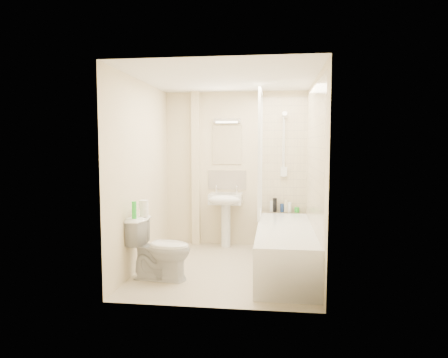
# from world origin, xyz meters

# --- Properties ---
(floor) EXTENTS (2.50, 2.50, 0.00)m
(floor) POSITION_xyz_m (0.00, 0.00, 0.00)
(floor) COLOR beige
(floor) RESTS_ON ground
(wall_back) EXTENTS (2.20, 0.02, 2.40)m
(wall_back) POSITION_xyz_m (0.00, 1.25, 1.20)
(wall_back) COLOR beige
(wall_back) RESTS_ON ground
(wall_left) EXTENTS (0.02, 2.50, 2.40)m
(wall_left) POSITION_xyz_m (-1.10, 0.00, 1.20)
(wall_left) COLOR beige
(wall_left) RESTS_ON ground
(wall_right) EXTENTS (0.02, 2.50, 2.40)m
(wall_right) POSITION_xyz_m (1.10, 0.00, 1.20)
(wall_right) COLOR beige
(wall_right) RESTS_ON ground
(ceiling) EXTENTS (2.20, 2.50, 0.02)m
(ceiling) POSITION_xyz_m (0.00, 0.00, 2.40)
(ceiling) COLOR white
(ceiling) RESTS_ON wall_back
(tile_back) EXTENTS (0.70, 0.01, 1.75)m
(tile_back) POSITION_xyz_m (0.75, 1.24, 1.42)
(tile_back) COLOR beige
(tile_back) RESTS_ON wall_back
(tile_right) EXTENTS (0.01, 2.10, 1.75)m
(tile_right) POSITION_xyz_m (1.09, 0.00, 1.42)
(tile_right) COLOR beige
(tile_right) RESTS_ON wall_right
(pipe_boxing) EXTENTS (0.12, 0.12, 2.40)m
(pipe_boxing) POSITION_xyz_m (-0.62, 1.19, 1.20)
(pipe_boxing) COLOR beige
(pipe_boxing) RESTS_ON ground
(splashback) EXTENTS (0.60, 0.02, 0.30)m
(splashback) POSITION_xyz_m (-0.13, 1.24, 1.03)
(splashback) COLOR beige
(splashback) RESTS_ON wall_back
(mirror) EXTENTS (0.46, 0.01, 0.60)m
(mirror) POSITION_xyz_m (-0.13, 1.24, 1.58)
(mirror) COLOR white
(mirror) RESTS_ON wall_back
(strip_light) EXTENTS (0.42, 0.07, 0.07)m
(strip_light) POSITION_xyz_m (-0.13, 1.22, 1.95)
(strip_light) COLOR silver
(strip_light) RESTS_ON wall_back
(bathtub) EXTENTS (0.70, 2.10, 0.55)m
(bathtub) POSITION_xyz_m (0.75, 0.00, 0.29)
(bathtub) COLOR white
(bathtub) RESTS_ON ground
(shower_screen) EXTENTS (0.04, 0.92, 1.80)m
(shower_screen) POSITION_xyz_m (0.40, 0.80, 1.45)
(shower_screen) COLOR white
(shower_screen) RESTS_ON bathtub
(shower_fixture) EXTENTS (0.10, 0.16, 0.99)m
(shower_fixture) POSITION_xyz_m (0.75, 1.19, 1.55)
(shower_fixture) COLOR white
(shower_fixture) RESTS_ON wall_back
(pedestal_sink) EXTENTS (0.49, 0.46, 0.95)m
(pedestal_sink) POSITION_xyz_m (-0.13, 1.01, 0.67)
(pedestal_sink) COLOR white
(pedestal_sink) RESTS_ON ground
(bottle_white_a) EXTENTS (0.05, 0.05, 0.17)m
(bottle_white_a) POSITION_xyz_m (0.57, 1.16, 0.64)
(bottle_white_a) COLOR silver
(bottle_white_a) RESTS_ON bathtub
(bottle_black_b) EXTENTS (0.06, 0.06, 0.21)m
(bottle_black_b) POSITION_xyz_m (0.62, 1.16, 0.66)
(bottle_black_b) COLOR black
(bottle_black_b) RESTS_ON bathtub
(bottle_blue) EXTENTS (0.06, 0.06, 0.13)m
(bottle_blue) POSITION_xyz_m (0.73, 1.16, 0.61)
(bottle_blue) COLOR navy
(bottle_blue) RESTS_ON bathtub
(bottle_cream) EXTENTS (0.06, 0.06, 0.19)m
(bottle_cream) POSITION_xyz_m (0.79, 1.16, 0.64)
(bottle_cream) COLOR beige
(bottle_cream) RESTS_ON bathtub
(bottle_white_b) EXTENTS (0.06, 0.06, 0.15)m
(bottle_white_b) POSITION_xyz_m (0.84, 1.16, 0.63)
(bottle_white_b) COLOR white
(bottle_white_b) RESTS_ON bathtub
(bottle_green) EXTENTS (0.07, 0.07, 0.08)m
(bottle_green) POSITION_xyz_m (0.95, 1.16, 0.59)
(bottle_green) COLOR green
(bottle_green) RESTS_ON bathtub
(toilet) EXTENTS (0.54, 0.80, 0.74)m
(toilet) POSITION_xyz_m (-0.72, -0.49, 0.37)
(toilet) COLOR white
(toilet) RESTS_ON ground
(toilet_roll_lower) EXTENTS (0.10, 0.10, 0.09)m
(toilet_roll_lower) POSITION_xyz_m (-0.93, -0.42, 0.78)
(toilet_roll_lower) COLOR white
(toilet_roll_lower) RESTS_ON toilet
(toilet_roll_upper) EXTENTS (0.12, 0.12, 0.10)m
(toilet_roll_upper) POSITION_xyz_m (-0.94, -0.41, 0.87)
(toilet_roll_upper) COLOR white
(toilet_roll_upper) RESTS_ON toilet_roll_lower
(green_bottle) EXTENTS (0.05, 0.05, 0.20)m
(green_bottle) POSITION_xyz_m (-0.99, -0.60, 0.83)
(green_bottle) COLOR green
(green_bottle) RESTS_ON toilet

